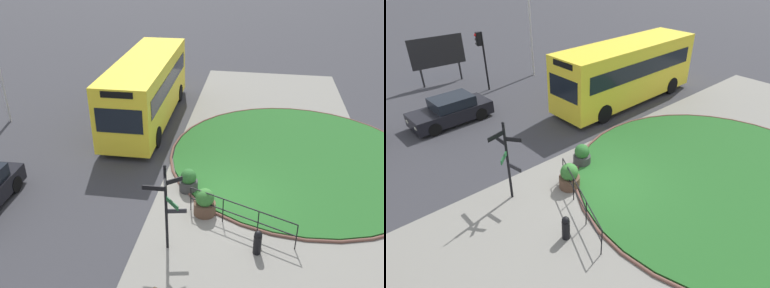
{
  "view_description": "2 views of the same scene",
  "coord_description": "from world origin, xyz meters",
  "views": [
    {
      "loc": [
        -12.68,
        -0.86,
        8.94
      ],
      "look_at": [
        1.81,
        1.62,
        1.26
      ],
      "focal_mm": 37.62,
      "sensor_mm": 36.0,
      "label": 1
    },
    {
      "loc": [
        -7.42,
        -7.08,
        7.89
      ],
      "look_at": [
        -0.11,
        1.28,
        1.25
      ],
      "focal_mm": 31.04,
      "sensor_mm": 36.0,
      "label": 2
    }
  ],
  "objects": [
    {
      "name": "grass_island",
      "position": [
        3.65,
        -2.83,
        0.05
      ],
      "size": [
        11.09,
        11.09,
        0.1
      ],
      "primitive_type": "cylinder",
      "color": "#235B23",
      "rests_on": "ground"
    },
    {
      "name": "railing_grass_edge",
      "position": [
        -1.71,
        -0.62,
        0.65
      ],
      "size": [
        1.52,
        3.66,
        1.01
      ],
      "rotation": [
        0.0,
        0.0,
        4.32
      ],
      "color": "black",
      "rests_on": "ground"
    },
    {
      "name": "grass_kerb_ring",
      "position": [
        3.65,
        -2.83,
        0.06
      ],
      "size": [
        11.4,
        11.4,
        0.11
      ],
      "primitive_type": "torus",
      "color": "brown",
      "rests_on": "ground"
    },
    {
      "name": "ground",
      "position": [
        0.0,
        0.0,
        0.0
      ],
      "size": [
        120.0,
        120.0,
        0.0
      ],
      "primitive_type": "plane",
      "color": "#333338"
    },
    {
      "name": "sidewalk_paving",
      "position": [
        0.0,
        -1.68,
        0.01
      ],
      "size": [
        32.0,
        8.65,
        0.02
      ],
      "primitive_type": "cube",
      "color": "gray",
      "rests_on": "ground"
    },
    {
      "name": "signpost_directional",
      "position": [
        -3.07,
        1.55,
        1.79
      ],
      "size": [
        1.03,
        1.34,
        3.08
      ],
      "color": "black",
      "rests_on": "ground"
    },
    {
      "name": "bollard_foreground",
      "position": [
        -2.81,
        -1.24,
        0.45
      ],
      "size": [
        0.26,
        0.26,
        0.87
      ],
      "color": "black",
      "rests_on": "ground"
    },
    {
      "name": "planter_near_signpost",
      "position": [
        -1.08,
        0.67,
        0.47
      ],
      "size": [
        0.79,
        0.79,
        1.03
      ],
      "color": "brown",
      "rests_on": "ground"
    },
    {
      "name": "planter_kerbside",
      "position": [
        0.29,
        1.5,
        0.43
      ],
      "size": [
        0.73,
        0.73,
        0.94
      ],
      "color": "#383838",
      "rests_on": "ground"
    },
    {
      "name": "bus_yellow",
      "position": [
        6.65,
        4.87,
        1.8
      ],
      "size": [
        9.4,
        2.76,
        3.37
      ],
      "rotation": [
        0.0,
        0.0,
        3.16
      ],
      "color": "yellow",
      "rests_on": "ground"
    }
  ]
}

